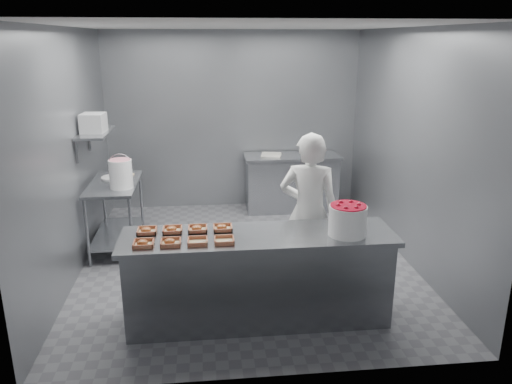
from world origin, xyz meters
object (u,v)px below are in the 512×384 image
tray_1 (170,242)px  worker (309,212)px  service_counter (258,277)px  back_counter (291,182)px  tray_4 (147,231)px  strawberry_tub (348,219)px  tray_2 (198,241)px  tray_3 (224,240)px  prep_table (116,205)px  tray_6 (197,229)px  tray_5 (172,230)px  tray_0 (143,243)px  appliance (93,123)px  tray_7 (222,228)px  glaze_bucket (121,173)px

tray_1 → worker: worker is taller
service_counter → back_counter: (0.90, 3.25, -0.00)m
tray_4 → strawberry_tub: strawberry_tub is taller
tray_2 → tray_3: bearing=0.0°
prep_table → back_counter: size_ratio=0.80×
prep_table → tray_6: bearing=-59.0°
tray_5 → worker: 1.51m
tray_2 → tray_4: tray_4 is taller
tray_0 → tray_1: 0.24m
appliance → tray_2: bearing=-54.6°
tray_6 → worker: (1.19, 0.48, -0.05)m
service_counter → tray_7: tray_7 is taller
glaze_bucket → appliance: bearing=147.6°
strawberry_tub → tray_0: bearing=-178.3°
tray_1 → appliance: 2.41m
service_counter → glaze_bucket: bearing=131.6°
tray_1 → tray_7: same height
tray_0 → tray_6: 0.57m
back_counter → tray_5: bearing=-118.9°
tray_2 → strawberry_tub: size_ratio=0.53×
service_counter → tray_6: size_ratio=13.88×
worker → strawberry_tub: bearing=123.9°
strawberry_tub → tray_5: bearing=171.3°
tray_5 → worker: (1.43, 0.48, -0.05)m
glaze_bucket → strawberry_tub: bearing=-37.6°
tray_3 → tray_4: size_ratio=1.00×
glaze_bucket → tray_3: bearing=-57.6°
tray_4 → glaze_bucket: bearing=106.5°
prep_table → glaze_bucket: (0.14, -0.25, 0.49)m
service_counter → back_counter: 3.37m
strawberry_tub → back_counter: bearing=88.8°
tray_0 → tray_5: same height
tray_3 → tray_2: bearing=180.0°
tray_5 → strawberry_tub: (1.64, -0.25, 0.13)m
tray_3 → appliance: size_ratio=0.61×
glaze_bucket → worker: bearing=-26.6°
tray_1 → tray_4: 0.39m
strawberry_tub → tray_7: bearing=167.8°
tray_4 → worker: size_ratio=0.11×
tray_1 → tray_4: size_ratio=1.00×
service_counter → strawberry_tub: 1.03m
prep_table → tray_4: (0.60, -1.80, 0.33)m
service_counter → tray_2: 0.75m
strawberry_tub → glaze_bucket: 2.95m
service_counter → back_counter: same height
back_counter → tray_1: tray_1 is taller
back_counter → appliance: appliance is taller
tray_0 → tray_3: size_ratio=1.00×
prep_table → tray_6: size_ratio=6.40×
tray_7 → worker: 1.07m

